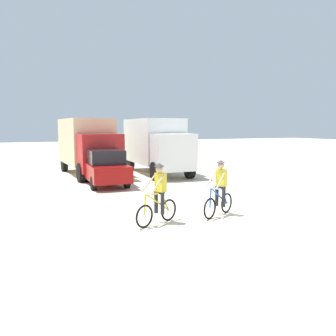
{
  "coord_description": "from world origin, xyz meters",
  "views": [
    {
      "loc": [
        -6.66,
        -10.05,
        2.89
      ],
      "look_at": [
        -0.43,
        3.9,
        1.1
      ],
      "focal_mm": 38.03,
      "sensor_mm": 36.0,
      "label": 1
    }
  ],
  "objects_px": {
    "box_truck_white_box": "(156,143)",
    "sedan_parked": "(105,167)",
    "box_truck_tan_camper": "(88,144)",
    "cyclist_cowboy_hat": "(220,190)",
    "cyclist_orange_shirt": "(158,196)"
  },
  "relations": [
    {
      "from": "box_truck_white_box",
      "to": "sedan_parked",
      "type": "height_order",
      "value": "box_truck_white_box"
    },
    {
      "from": "box_truck_tan_camper",
      "to": "cyclist_cowboy_hat",
      "type": "distance_m",
      "value": 11.85
    },
    {
      "from": "cyclist_orange_shirt",
      "to": "cyclist_cowboy_hat",
      "type": "distance_m",
      "value": 2.19
    },
    {
      "from": "box_truck_white_box",
      "to": "cyclist_orange_shirt",
      "type": "bearing_deg",
      "value": -111.81
    },
    {
      "from": "sedan_parked",
      "to": "cyclist_cowboy_hat",
      "type": "height_order",
      "value": "cyclist_cowboy_hat"
    },
    {
      "from": "sedan_parked",
      "to": "cyclist_orange_shirt",
      "type": "xyz_separation_m",
      "value": [
        -0.3,
        -7.61,
        -0.04
      ]
    },
    {
      "from": "box_truck_tan_camper",
      "to": "cyclist_orange_shirt",
      "type": "bearing_deg",
      "value": -91.56
    },
    {
      "from": "box_truck_tan_camper",
      "to": "sedan_parked",
      "type": "bearing_deg",
      "value": -90.32
    },
    {
      "from": "sedan_parked",
      "to": "box_truck_white_box",
      "type": "bearing_deg",
      "value": 37.49
    },
    {
      "from": "cyclist_cowboy_hat",
      "to": "box_truck_tan_camper",
      "type": "bearing_deg",
      "value": 99.12
    },
    {
      "from": "cyclist_orange_shirt",
      "to": "sedan_parked",
      "type": "bearing_deg",
      "value": 87.77
    },
    {
      "from": "cyclist_orange_shirt",
      "to": "box_truck_tan_camper",
      "type": "bearing_deg",
      "value": 88.44
    },
    {
      "from": "box_truck_tan_camper",
      "to": "cyclist_cowboy_hat",
      "type": "xyz_separation_m",
      "value": [
        1.87,
        -11.66,
        -1.03
      ]
    },
    {
      "from": "box_truck_tan_camper",
      "to": "sedan_parked",
      "type": "relative_size",
      "value": 1.59
    },
    {
      "from": "box_truck_tan_camper",
      "to": "cyclist_cowboy_hat",
      "type": "bearing_deg",
      "value": -80.88
    }
  ]
}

